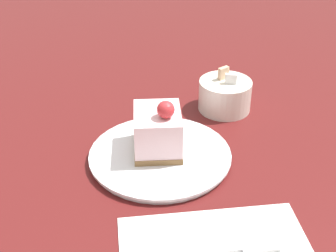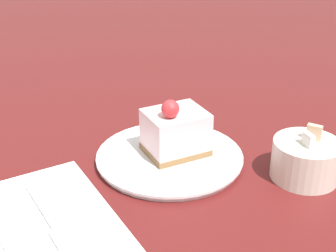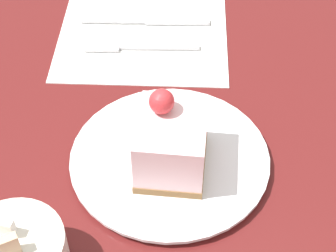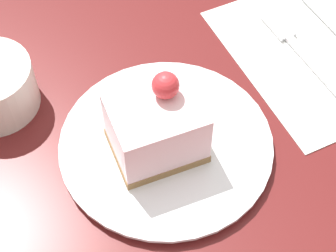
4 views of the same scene
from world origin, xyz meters
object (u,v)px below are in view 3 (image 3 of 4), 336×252
object	(u,v)px
fork	(132,46)
knife	(157,21)
plate	(173,158)
cake_slice	(169,143)

from	to	relation	value
fork	knife	size ratio (longest dim) A/B	0.85
plate	cake_slice	distance (m)	0.04
plate	fork	xyz separation A→B (m)	(0.21, 0.02, -0.00)
knife	cake_slice	bearing A→B (deg)	-175.94
cake_slice	fork	bearing A→B (deg)	19.30
fork	cake_slice	bearing A→B (deg)	-166.10
plate	knife	world-z (taller)	plate
cake_slice	fork	distance (m)	0.22
cake_slice	fork	xyz separation A→B (m)	(0.22, 0.02, -0.04)
plate	cake_slice	bearing A→B (deg)	148.92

